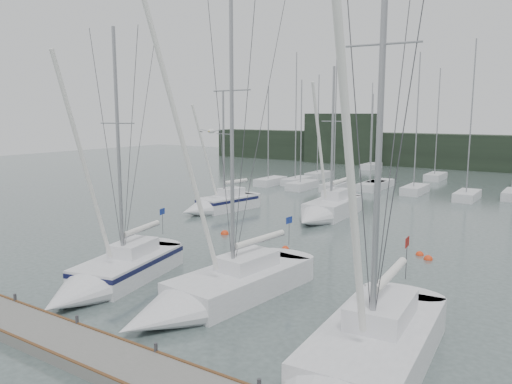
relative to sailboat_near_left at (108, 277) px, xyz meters
The scene contains 15 objects.
ground 4.94m from the sailboat_near_left, ahead, with size 160.00×160.00×0.00m, color #445351.
dock 6.87m from the sailboat_near_left, 44.38° to the right, with size 24.00×2.00×0.40m, color #62625E.
far_treeline 62.43m from the sailboat_near_left, 85.49° to the left, with size 90.00×4.00×5.00m, color black.
far_building_left 62.16m from the sailboat_near_left, 104.08° to the left, with size 12.00×3.00×8.00m, color black.
mast_forest 41.24m from the sailboat_near_left, 78.03° to the left, with size 47.82×27.09×14.77m.
sailboat_near_left is the anchor object (origin of this frame).
sailboat_near_center 5.33m from the sailboat_near_left, ahead, with size 4.02×10.49×15.28m.
sailboat_near_right 13.16m from the sailboat_near_left, ahead, with size 3.89×11.05×16.91m.
sailboat_mid_a 18.56m from the sailboat_near_left, 112.39° to the left, with size 3.64×7.59×10.61m.
sailboat_mid_b 19.51m from the sailboat_near_left, 85.07° to the left, with size 3.11×9.04×12.39m.
buoy_a 10.92m from the sailboat_near_left, 71.28° to the left, with size 0.45×0.45×0.45m, color red.
buoy_b 17.18m from the sailboat_near_left, 52.22° to the left, with size 0.46×0.46×0.46m, color red.
buoy_c 11.54m from the sailboat_near_left, 99.11° to the left, with size 0.55×0.55×0.55m, color red.
seagull 9.14m from the sailboat_near_left, ahead, with size 0.91×0.42×0.18m.
buoy_d 17.09m from the sailboat_near_left, 49.21° to the left, with size 0.50×0.50×0.50m, color red.
Camera 1 is at (13.06, -14.87, 8.04)m, focal length 35.00 mm.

